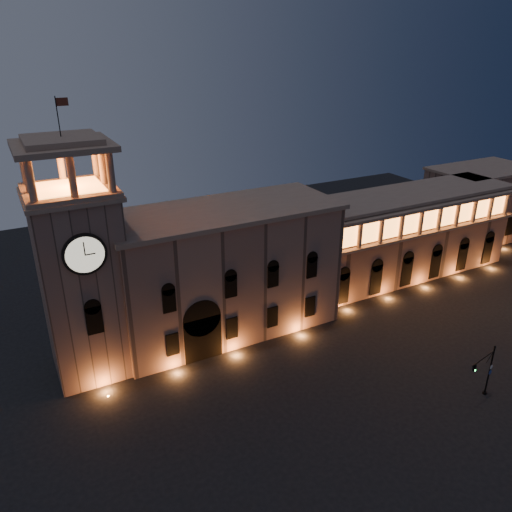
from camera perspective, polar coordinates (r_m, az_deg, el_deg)
name	(u,v)px	position (r m, az deg, el deg)	size (l,w,h in m)	color
ground	(329,415)	(57.50, 8.30, -17.54)	(160.00, 160.00, 0.00)	black
government_building	(225,270)	(67.80, -3.57, -1.66)	(30.80, 12.80, 17.60)	#7E5E52
clock_tower	(82,276)	(60.89, -19.23, -2.18)	(9.80, 9.80, 32.40)	#7E5E52
colonnade_wing	(403,234)	(88.19, 16.44, 2.45)	(40.60, 11.50, 14.50)	#79594D
secondary_building	(479,204)	(110.86, 24.09, 5.41)	(20.00, 12.00, 14.00)	#79594D
traffic_light	(486,372)	(62.73, 24.83, -11.92)	(4.71, 1.19, 6.55)	black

